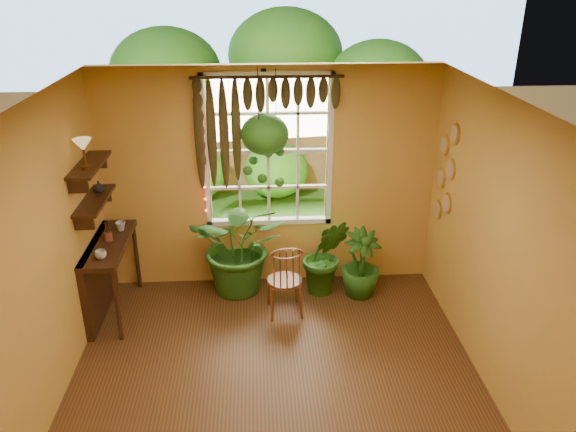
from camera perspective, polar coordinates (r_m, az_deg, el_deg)
name	(u,v)px	position (r m, az deg, el deg)	size (l,w,h in m)	color
floor	(278,401)	(5.47, -1.06, -18.26)	(4.50, 4.50, 0.00)	brown
ceiling	(275,113)	(4.17, -1.34, 10.45)	(4.50, 4.50, 0.00)	silver
wall_back	(269,180)	(6.72, -1.98, 3.66)	(4.00, 4.00, 0.00)	#E39E4D
wall_left	(30,281)	(5.02, -24.76, -6.02)	(4.50, 4.50, 0.00)	#E39E4D
wall_right	(512,267)	(5.14, 21.78, -4.79)	(4.50, 4.50, 0.00)	#E39E4D
window	(268,151)	(6.64, -2.03, 6.59)	(1.52, 0.10, 1.86)	white
valance_vine	(260,105)	(6.37, -2.85, 11.21)	(1.70, 0.12, 1.10)	#3D2310
string_lights	(202,151)	(6.56, -8.71, 6.58)	(0.03, 0.03, 1.54)	#FF2633
wall_plates	(445,174)	(6.57, 15.69, 4.14)	(0.04, 0.32, 1.10)	#FEEFD0
counter_ledge	(102,270)	(6.69, -18.36, -5.23)	(0.40, 1.20, 0.90)	#3D2310
shelf_lower	(95,200)	(6.33, -19.03, 1.51)	(0.25, 0.90, 0.04)	#3D2310
shelf_upper	(89,165)	(6.20, -19.52, 4.93)	(0.25, 0.90, 0.04)	#3D2310
backyard	(274,102)	(11.19, -1.43, 11.53)	(14.00, 10.00, 12.00)	#285A19
windsor_chair	(285,290)	(6.45, -0.30, -7.55)	(0.43, 0.45, 1.05)	brown
potted_plant_left	(241,245)	(6.78, -4.83, -2.91)	(1.12, 0.97, 1.25)	#1F4C14
potted_plant_mid	(326,256)	(6.78, 3.84, -4.06)	(0.55, 0.44, 1.00)	#1F4C14
potted_plant_right	(361,264)	(6.81, 7.39, -4.83)	(0.47, 0.47, 0.84)	#1F4C14
hanging_basket	(265,139)	(6.32, -2.38, 7.81)	(0.54, 0.54, 1.32)	black
cup_a	(101,255)	(6.15, -18.49, -3.75)	(0.12, 0.12, 0.09)	silver
cup_b	(121,226)	(6.73, -16.64, -1.00)	(0.11, 0.11, 0.10)	beige
brush_jar	(107,231)	(6.49, -17.87, -1.45)	(0.08, 0.08, 0.30)	brown
shelf_vase	(99,187)	(6.48, -18.67, 2.83)	(0.12, 0.12, 0.13)	#B2AD99
tiffany_lamp	(83,147)	(5.97, -20.12, 6.63)	(0.19, 0.19, 0.31)	brown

